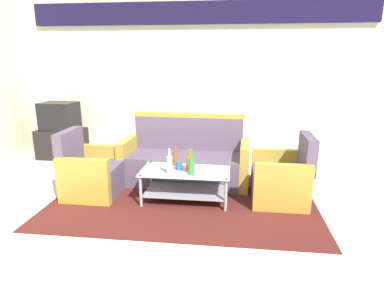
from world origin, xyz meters
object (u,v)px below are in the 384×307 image
(coffee_table, at_px, (186,180))
(tv_stand, at_px, (62,143))
(bottle_orange, at_px, (189,162))
(television, at_px, (59,116))
(cup, at_px, (179,166))
(bottle_brown, at_px, (176,158))
(bottle_clear, at_px, (170,165))
(armchair_left, at_px, (92,174))
(armchair_right, at_px, (282,179))
(bottle_green, at_px, (191,165))
(couch, at_px, (186,161))

(coffee_table, height_order, tv_stand, tv_stand)
(bottle_orange, relative_size, television, 0.42)
(coffee_table, distance_m, cup, 0.21)
(television, bearing_deg, tv_stand, 90.00)
(bottle_orange, distance_m, bottle_brown, 0.26)
(cup, xyz_separation_m, tv_stand, (-2.40, 1.65, -0.20))
(bottle_clear, bearing_deg, bottle_orange, 39.27)
(bottle_brown, bearing_deg, coffee_table, -47.68)
(armchair_left, distance_m, television, 2.06)
(armchair_right, distance_m, television, 4.01)
(bottle_brown, xyz_separation_m, tv_stand, (-2.33, 1.48, -0.25))
(armchair_left, bearing_deg, tv_stand, -141.81)
(bottle_orange, relative_size, bottle_brown, 1.05)
(bottle_green, bearing_deg, couch, 102.88)
(couch, bearing_deg, armchair_right, 159.92)
(bottle_clear, height_order, bottle_green, bottle_clear)
(armchair_left, relative_size, television, 1.33)
(bottle_orange, xyz_separation_m, bottle_brown, (-0.20, 0.17, -0.00))
(cup, bearing_deg, armchair_right, 6.43)
(armchair_right, bearing_deg, couch, 68.40)
(couch, height_order, tv_stand, couch)
(armchair_left, height_order, bottle_brown, armchair_left)
(armchair_right, xyz_separation_m, bottle_green, (-1.10, -0.30, 0.24))
(coffee_table, bearing_deg, couch, 98.14)
(bottle_brown, distance_m, cup, 0.19)
(bottle_clear, height_order, television, television)
(cup, xyz_separation_m, television, (-2.40, 1.65, 0.30))
(bottle_clear, height_order, bottle_brown, bottle_clear)
(bottle_green, height_order, bottle_brown, bottle_green)
(bottle_orange, bearing_deg, bottle_brown, 139.31)
(armchair_left, distance_m, bottle_clear, 1.14)
(tv_stand, bearing_deg, television, 84.28)
(armchair_left, height_order, coffee_table, armchair_left)
(bottle_clear, xyz_separation_m, bottle_green, (0.26, 0.02, -0.00))
(bottle_clear, bearing_deg, coffee_table, 47.31)
(tv_stand, bearing_deg, armchair_left, -52.10)
(armchair_left, xyz_separation_m, television, (-1.23, 1.58, 0.47))
(bottle_orange, xyz_separation_m, cup, (-0.13, 0.00, -0.05))
(armchair_left, xyz_separation_m, coffee_table, (1.26, -0.06, -0.02))
(bottle_clear, relative_size, tv_stand, 0.40)
(bottle_orange, distance_m, television, 3.03)
(couch, height_order, armchair_right, couch)
(couch, bearing_deg, coffee_table, 100.31)
(cup, bearing_deg, couch, 90.96)
(bottle_green, bearing_deg, cup, 138.74)
(bottle_green, relative_size, television, 0.48)
(television, bearing_deg, armchair_right, 163.52)
(couch, bearing_deg, bottle_brown, 85.87)
(bottle_brown, bearing_deg, bottle_green, -53.08)
(bottle_brown, bearing_deg, armchair_left, -174.59)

